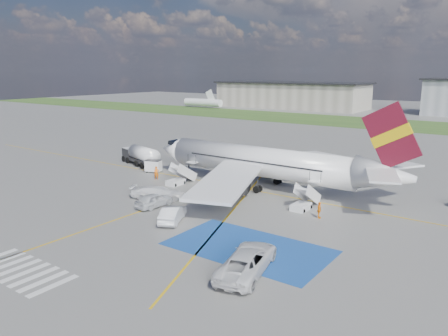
{
  "coord_description": "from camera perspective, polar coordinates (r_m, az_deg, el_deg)",
  "views": [
    {
      "loc": [
        29.0,
        -34.03,
        15.03
      ],
      "look_at": [
        -1.12,
        7.79,
        3.5
      ],
      "focal_mm": 35.0,
      "sensor_mm": 36.0,
      "label": 1
    }
  ],
  "objects": [
    {
      "name": "ground",
      "position": [
        47.17,
        -4.46,
        -6.01
      ],
      "size": [
        400.0,
        400.0,
        0.0
      ],
      "primitive_type": "plane",
      "color": "#60605E",
      "rests_on": "ground"
    },
    {
      "name": "crosswalk",
      "position": [
        37.83,
        -24.98,
        -12.04
      ],
      "size": [
        9.0,
        4.0,
        0.01
      ],
      "color": "silver",
      "rests_on": "ground"
    },
    {
      "name": "airstairs_fwd",
      "position": [
        59.29,
        -6.07,
        -1.53
      ],
      "size": [
        1.9,
        5.2,
        3.6
      ],
      "color": "silver",
      "rests_on": "ground"
    },
    {
      "name": "crew_fwd",
      "position": [
        62.02,
        -8.81,
        -0.67
      ],
      "size": [
        0.81,
        0.81,
        1.89
      ],
      "primitive_type": "imported",
      "rotation": [
        0.0,
        0.0,
        0.8
      ],
      "color": "orange",
      "rests_on": "ground"
    },
    {
      "name": "van_white_a",
      "position": [
        33.92,
        3.1,
        -11.49
      ],
      "size": [
        4.41,
        6.88,
        2.38
      ],
      "primitive_type": "imported",
      "rotation": [
        0.0,
        0.0,
        3.39
      ],
      "color": "silver",
      "rests_on": "ground"
    },
    {
      "name": "grass_strip",
      "position": [
        133.1,
        23.03,
        5.13
      ],
      "size": [
        400.0,
        30.0,
        0.01
      ],
      "primitive_type": "cube",
      "color": "#2D4C1E",
      "rests_on": "ground"
    },
    {
      "name": "taxiway_line_cross",
      "position": [
        44.26,
        -18.0,
        -7.88
      ],
      "size": [
        0.2,
        60.0,
        0.01
      ],
      "primitive_type": "cube",
      "color": "gold",
      "rests_on": "ground"
    },
    {
      "name": "airstairs_aft",
      "position": [
        49.33,
        10.24,
        -4.58
      ],
      "size": [
        1.9,
        5.2,
        3.6
      ],
      "color": "silver",
      "rests_on": "ground"
    },
    {
      "name": "staging_box",
      "position": [
        38.58,
        3.22,
        -10.33
      ],
      "size": [
        14.0,
        8.0,
        0.01
      ],
      "primitive_type": "cube",
      "color": "navy",
      "rests_on": "ground"
    },
    {
      "name": "airliner",
      "position": [
        56.55,
        5.84,
        0.67
      ],
      "size": [
        36.81,
        32.95,
        11.92
      ],
      "color": "silver",
      "rests_on": "ground"
    },
    {
      "name": "car_silver_b",
      "position": [
        44.82,
        -6.73,
        -5.96
      ],
      "size": [
        3.82,
        5.27,
        1.65
      ],
      "primitive_type": "imported",
      "rotation": [
        0.0,
        0.0,
        3.61
      ],
      "color": "silver",
      "rests_on": "ground"
    },
    {
      "name": "van_white_b",
      "position": [
        52.82,
        -8.52,
        -2.94
      ],
      "size": [
        5.48,
        4.14,
        1.99
      ],
      "primitive_type": "imported",
      "rotation": [
        0.0,
        0.0,
        2.04
      ],
      "color": "silver",
      "rests_on": "ground"
    },
    {
      "name": "gpu_cart",
      "position": [
        66.68,
        -9.21,
        0.18
      ],
      "size": [
        2.61,
        2.08,
        1.91
      ],
      "rotation": [
        0.0,
        0.0,
        0.32
      ],
      "color": "silver",
      "rests_on": "ground"
    },
    {
      "name": "terminal_west",
      "position": [
        184.56,
        8.74,
        9.35
      ],
      "size": [
        60.0,
        22.0,
        10.0
      ],
      "primitive_type": "cube",
      "color": "gray",
      "rests_on": "ground"
    },
    {
      "name": "crew_nose",
      "position": [
        67.31,
        -9.25,
        0.34
      ],
      "size": [
        1.12,
        1.13,
        1.84
      ],
      "primitive_type": "imported",
      "rotation": [
        0.0,
        0.0,
        -0.82
      ],
      "color": "#EB600C",
      "rests_on": "ground"
    },
    {
      "name": "crew_aft",
      "position": [
        46.54,
        12.32,
        -5.4
      ],
      "size": [
        0.8,
        1.11,
        1.75
      ],
      "primitive_type": "imported",
      "rotation": [
        0.0,
        0.0,
        1.98
      ],
      "color": "orange",
      "rests_on": "ground"
    },
    {
      "name": "taxiway_line_main",
      "position": [
        56.44,
        3.42,
        -2.85
      ],
      "size": [
        120.0,
        0.2,
        0.01
      ],
      "primitive_type": "cube",
      "color": "gold",
      "rests_on": "ground"
    },
    {
      "name": "taxiway_line_diag",
      "position": [
        56.44,
        3.42,
        -2.85
      ],
      "size": [
        20.71,
        56.45,
        0.01
      ],
      "primitive_type": "cube",
      "rotation": [
        0.0,
        0.0,
        0.35
      ],
      "color": "gold",
      "rests_on": "ground"
    },
    {
      "name": "car_silver_a",
      "position": [
        49.82,
        -9.11,
        -4.15
      ],
      "size": [
        2.1,
        4.76,
        1.59
      ],
      "primitive_type": "imported",
      "rotation": [
        0.0,
        0.0,
        3.09
      ],
      "color": "silver",
      "rests_on": "ground"
    },
    {
      "name": "fuel_tanker",
      "position": [
        72.01,
        -10.81,
        1.41
      ],
      "size": [
        9.49,
        5.01,
        3.14
      ],
      "rotation": [
        0.0,
        0.0,
        -0.3
      ],
      "color": "black",
      "rests_on": "ground"
    }
  ]
}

